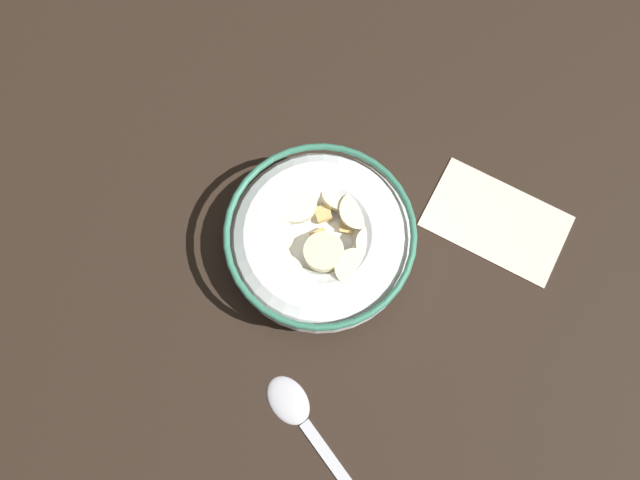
% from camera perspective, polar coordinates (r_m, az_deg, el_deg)
% --- Properties ---
extents(ground_plane, '(1.05, 1.05, 0.02)m').
position_cam_1_polar(ground_plane, '(0.56, 0.00, -1.06)').
color(ground_plane, black).
extents(cereal_bowl, '(0.17, 0.17, 0.06)m').
position_cam_1_polar(cereal_bowl, '(0.52, 0.02, 0.01)').
color(cereal_bowl, white).
rests_on(cereal_bowl, ground_plane).
extents(spoon, '(0.14, 0.09, 0.01)m').
position_cam_1_polar(spoon, '(0.53, -1.95, -17.08)').
color(spoon, '#B7B7BC').
rests_on(spoon, ground_plane).
extents(folded_napkin, '(0.14, 0.09, 0.00)m').
position_cam_1_polar(folded_napkin, '(0.58, 16.99, 1.81)').
color(folded_napkin, beige).
rests_on(folded_napkin, ground_plane).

